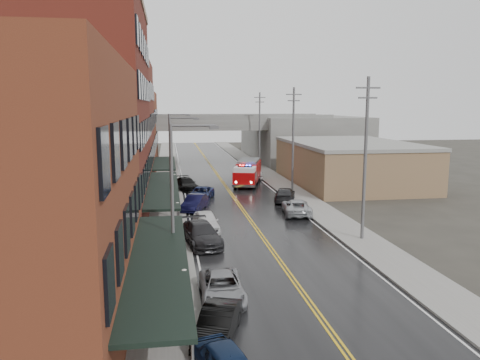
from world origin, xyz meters
TOP-DOWN VIEW (x-y plane):
  - ground at (0.00, 0.00)m, footprint 220.00×220.00m
  - road at (0.00, 30.00)m, footprint 11.00×160.00m
  - sidewalk_left at (-7.30, 30.00)m, footprint 3.00×160.00m
  - sidewalk_right at (7.30, 30.00)m, footprint 3.00×160.00m
  - curb_left at (-5.65, 30.00)m, footprint 0.30×160.00m
  - curb_right at (5.65, 30.00)m, footprint 0.30×160.00m
  - brick_building_a at (-13.30, 4.00)m, footprint 9.00×18.00m
  - brick_building_b at (-13.30, 23.00)m, footprint 9.00×20.00m
  - brick_building_c at (-13.30, 40.50)m, footprint 9.00×15.00m
  - brick_building_far at (-13.30, 58.00)m, footprint 9.00×20.00m
  - tan_building at (16.00, 40.00)m, footprint 14.00×22.00m
  - right_far_block at (18.00, 70.00)m, footprint 18.00×30.00m
  - awning_0 at (-7.49, 4.00)m, footprint 2.60×16.00m
  - awning_1 at (-7.49, 23.00)m, footprint 2.60×18.00m
  - awning_2 at (-7.49, 40.50)m, footprint 2.60×13.00m
  - globe_lamp_0 at (-6.40, 2.00)m, footprint 0.44×0.44m
  - globe_lamp_1 at (-6.40, 16.00)m, footprint 0.44×0.44m
  - globe_lamp_2 at (-6.40, 30.00)m, footprint 0.44×0.44m
  - street_lamp_0 at (-6.55, 8.00)m, footprint 2.64×0.22m
  - street_lamp_1 at (-6.55, 24.00)m, footprint 2.64×0.22m
  - street_lamp_2 at (-6.55, 40.00)m, footprint 2.64×0.22m
  - utility_pole_0 at (7.20, 15.00)m, footprint 1.80×0.24m
  - utility_pole_1 at (7.20, 35.00)m, footprint 1.80×0.24m
  - utility_pole_2 at (7.20, 55.00)m, footprint 1.80×0.24m
  - overpass at (0.00, 62.00)m, footprint 40.00×10.00m
  - fire_truck at (2.88, 40.67)m, footprint 5.14×8.83m
  - parked_car_left_1 at (-5.00, 1.83)m, footprint 2.71×4.38m
  - parked_car_left_2 at (-4.37, 5.80)m, footprint 2.32×4.87m
  - parked_car_left_3 at (-4.74, 15.70)m, footprint 3.10×5.81m
  - parked_car_left_4 at (-4.12, 19.39)m, footprint 2.11×4.71m
  - parked_car_left_5 at (-4.55, 27.02)m, footprint 2.99×4.80m
  - parked_car_left_6 at (-3.60, 32.21)m, footprint 3.41×5.24m
  - parked_car_left_7 at (-4.96, 38.15)m, footprint 3.08×5.39m
  - parked_car_right_0 at (4.58, 23.80)m, footprint 3.15×5.49m
  - parked_car_right_1 at (5.00, 29.80)m, footprint 3.38×5.39m
  - parked_car_right_2 at (5.00, 45.10)m, footprint 2.11×4.07m
  - parked_car_right_3 at (4.42, 47.80)m, footprint 2.30×4.94m

SIDE VIEW (x-z plane):
  - ground at x=0.00m, z-range 0.00..0.00m
  - road at x=0.00m, z-range 0.00..0.02m
  - sidewalk_left at x=-7.30m, z-range 0.00..0.15m
  - sidewalk_right at x=7.30m, z-range 0.00..0.15m
  - curb_left at x=-5.65m, z-range 0.00..0.15m
  - curb_right at x=5.65m, z-range 0.00..0.15m
  - parked_car_right_2 at x=5.00m, z-range 0.00..1.32m
  - parked_car_left_6 at x=-3.60m, z-range 0.00..1.34m
  - parked_car_left_2 at x=-4.37m, z-range 0.00..1.34m
  - parked_car_left_1 at x=-5.00m, z-range 0.00..1.36m
  - parked_car_right_0 at x=4.58m, z-range 0.00..1.44m
  - parked_car_right_1 at x=5.00m, z-range 0.00..1.45m
  - parked_car_left_7 at x=-4.96m, z-range 0.00..1.47m
  - parked_car_left_5 at x=-4.55m, z-range 0.00..1.49m
  - parked_car_right_3 at x=4.42m, z-range 0.00..1.57m
  - parked_car_left_4 at x=-4.12m, z-range 0.00..1.57m
  - parked_car_left_3 at x=-4.74m, z-range 0.00..1.60m
  - fire_truck at x=2.88m, z-range 0.13..3.20m
  - globe_lamp_0 at x=-6.40m, z-range 0.75..3.87m
  - globe_lamp_1 at x=-6.40m, z-range 0.75..3.87m
  - globe_lamp_2 at x=-6.40m, z-range 0.75..3.87m
  - tan_building at x=16.00m, z-range 0.00..5.00m
  - awning_2 at x=-7.49m, z-range 1.44..4.53m
  - awning_0 at x=-7.49m, z-range 1.44..4.53m
  - awning_1 at x=-7.49m, z-range 1.44..4.53m
  - right_far_block at x=18.00m, z-range 0.00..8.00m
  - street_lamp_0 at x=-6.55m, z-range 0.69..9.69m
  - street_lamp_1 at x=-6.55m, z-range 0.69..9.69m
  - street_lamp_2 at x=-6.55m, z-range 0.69..9.69m
  - overpass at x=0.00m, z-range 2.24..9.74m
  - brick_building_a at x=-13.30m, z-range 0.00..12.00m
  - brick_building_far at x=-13.30m, z-range 0.00..12.00m
  - utility_pole_0 at x=7.20m, z-range 0.31..12.31m
  - utility_pole_1 at x=7.20m, z-range 0.31..12.31m
  - utility_pole_2 at x=7.20m, z-range 0.31..12.31m
  - brick_building_c at x=-13.30m, z-range 0.00..15.00m
  - brick_building_b at x=-13.30m, z-range 0.00..18.00m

